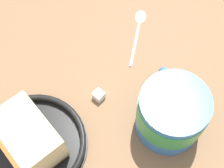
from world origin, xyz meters
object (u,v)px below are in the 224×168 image
Objects in this scene: small_plate at (34,144)px; teaspoon at (139,24)px; sugar_cube at (99,96)px; cake_slice at (27,138)px; tea_mug at (171,112)px.

small_plate reaches higher than teaspoon.
small_plate is at bearing 134.78° from teaspoon.
cake_slice is at bearing 121.24° from sugar_cube.
tea_mug is (0.50, -20.58, 0.61)cm from cake_slice.
small_plate is at bearing 121.24° from sugar_cube.
small_plate is 10.42× the size of sugar_cube.
small_plate is at bearing 91.00° from tea_mug.
sugar_cube is at bearing 145.29° from teaspoon.
cake_slice is 7.65× the size of sugar_cube.
cake_slice reaches higher than teaspoon.
cake_slice is 28.17cm from teaspoon.
small_plate is 12.37cm from sugar_cube.
cake_slice is at bearing 121.09° from small_plate.
teaspoon is 7.74× the size of sugar_cube.
tea_mug is (0.35, -20.34, 3.90)cm from small_plate.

